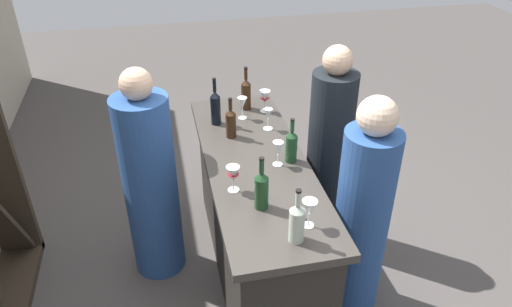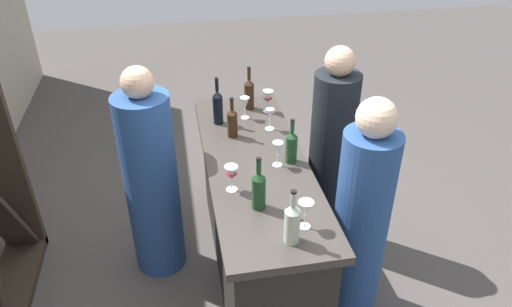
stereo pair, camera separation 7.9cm
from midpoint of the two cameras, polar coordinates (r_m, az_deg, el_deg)
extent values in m
plane|color=#4C4744|center=(3.53, -0.66, -13.50)|extent=(12.00, 12.00, 0.00)
cube|color=#2A2723|center=(3.23, -0.70, -8.08)|extent=(1.73, 0.53, 0.87)
cube|color=#3D3833|center=(2.95, -0.76, -1.24)|extent=(1.81, 0.61, 0.05)
cube|color=#33281E|center=(3.69, -27.77, -15.06)|extent=(1.06, 0.28, 0.06)
cylinder|color=#B7C6B2|center=(2.32, 3.87, -8.54)|extent=(0.08, 0.08, 0.18)
cone|color=#B7C6B2|center=(2.25, 3.97, -6.48)|extent=(0.08, 0.08, 0.03)
cylinder|color=#B7C6B2|center=(2.22, 4.02, -5.38)|extent=(0.03, 0.03, 0.07)
cylinder|color=black|center=(2.19, 4.06, -4.48)|extent=(0.03, 0.03, 0.01)
cylinder|color=#193D1E|center=(2.51, -0.25, -4.71)|extent=(0.07, 0.07, 0.18)
cone|color=#193D1E|center=(2.45, -0.26, -2.64)|extent=(0.07, 0.07, 0.04)
cylinder|color=#193D1E|center=(2.42, -0.26, -1.54)|extent=(0.03, 0.03, 0.08)
cylinder|color=black|center=(2.39, -0.26, -0.65)|extent=(0.03, 0.03, 0.01)
cylinder|color=#193D1E|center=(2.90, 3.43, 0.56)|extent=(0.07, 0.07, 0.17)
cone|color=#193D1E|center=(2.84, 3.49, 2.32)|extent=(0.07, 0.07, 0.03)
cylinder|color=#193D1E|center=(2.82, 3.53, 3.25)|extent=(0.02, 0.02, 0.07)
cylinder|color=black|center=(2.80, 3.56, 4.00)|extent=(0.03, 0.03, 0.01)
cylinder|color=#331E0F|center=(3.16, -3.70, 3.34)|extent=(0.07, 0.07, 0.17)
cone|color=#331E0F|center=(3.11, -3.76, 4.94)|extent=(0.07, 0.07, 0.03)
cylinder|color=#331E0F|center=(3.09, -3.80, 5.79)|extent=(0.02, 0.02, 0.07)
cylinder|color=black|center=(3.07, -3.82, 6.47)|extent=(0.03, 0.03, 0.01)
cylinder|color=black|center=(3.32, -5.49, 5.11)|extent=(0.07, 0.07, 0.20)
cone|color=black|center=(3.26, -5.60, 7.00)|extent=(0.07, 0.07, 0.04)
cylinder|color=black|center=(3.24, -5.65, 8.00)|extent=(0.02, 0.02, 0.09)
cylinder|color=black|center=(3.22, -5.70, 8.79)|extent=(0.03, 0.03, 0.01)
cylinder|color=#331E0F|center=(3.51, -1.83, 6.76)|extent=(0.07, 0.07, 0.19)
cone|color=#331E0F|center=(3.46, -1.86, 8.49)|extent=(0.07, 0.07, 0.04)
cylinder|color=#331E0F|center=(3.44, -1.88, 9.39)|extent=(0.02, 0.02, 0.08)
cylinder|color=black|center=(3.42, -1.89, 10.11)|extent=(0.03, 0.03, 0.01)
cylinder|color=white|center=(3.51, 0.39, 5.07)|extent=(0.07, 0.07, 0.00)
cylinder|color=white|center=(3.50, 0.39, 5.62)|extent=(0.01, 0.01, 0.07)
cone|color=white|center=(3.46, 0.40, 6.79)|extent=(0.08, 0.08, 0.09)
cone|color=maroon|center=(3.47, 0.40, 6.37)|extent=(0.07, 0.07, 0.03)
cylinder|color=white|center=(3.28, 0.73, 2.98)|extent=(0.06, 0.06, 0.00)
cylinder|color=white|center=(3.26, 0.74, 3.58)|extent=(0.01, 0.01, 0.07)
cone|color=white|center=(3.23, 0.75, 4.73)|extent=(0.06, 0.06, 0.07)
cylinder|color=white|center=(2.46, 5.30, -8.49)|extent=(0.06, 0.06, 0.00)
cylinder|color=white|center=(2.44, 5.34, -7.78)|extent=(0.01, 0.01, 0.08)
cone|color=white|center=(2.39, 5.44, -6.37)|extent=(0.08, 0.08, 0.08)
cylinder|color=white|center=(2.90, 1.80, -1.30)|extent=(0.06, 0.06, 0.00)
cylinder|color=white|center=(2.88, 1.82, -0.69)|extent=(0.01, 0.01, 0.07)
cone|color=white|center=(2.84, 1.84, 0.63)|extent=(0.07, 0.07, 0.08)
cylinder|color=white|center=(3.42, -2.27, 4.25)|extent=(0.06, 0.06, 0.00)
cylinder|color=white|center=(3.40, -2.28, 4.78)|extent=(0.01, 0.01, 0.07)
cone|color=white|center=(3.37, -2.31, 5.95)|extent=(0.07, 0.07, 0.09)
cylinder|color=white|center=(2.69, -3.52, -4.33)|extent=(0.07, 0.07, 0.00)
cylinder|color=white|center=(2.67, -3.55, -3.71)|extent=(0.01, 0.01, 0.07)
cone|color=white|center=(2.63, -3.60, -2.36)|extent=(0.08, 0.08, 0.08)
cone|color=maroon|center=(2.64, -3.58, -2.79)|extent=(0.06, 0.06, 0.04)
cylinder|color=black|center=(3.44, 7.91, -0.88)|extent=(0.39, 0.39, 1.33)
sphere|color=#D8AD8C|center=(3.10, 8.95, 10.88)|extent=(0.19, 0.19, 0.19)
cylinder|color=#284C8C|center=(2.97, 11.62, -8.22)|extent=(0.38, 0.38, 1.26)
sphere|color=beige|center=(2.57, 13.37, 4.34)|extent=(0.22, 0.22, 0.22)
cylinder|color=#284C8C|center=(3.23, -13.04, -4.14)|extent=(0.46, 0.46, 1.31)
sphere|color=#D8AD8C|center=(2.86, -14.84, 7.98)|extent=(0.20, 0.20, 0.20)
camera|label=1|loc=(0.04, -90.77, -0.49)|focal=33.71mm
camera|label=2|loc=(0.04, 89.23, 0.49)|focal=33.71mm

